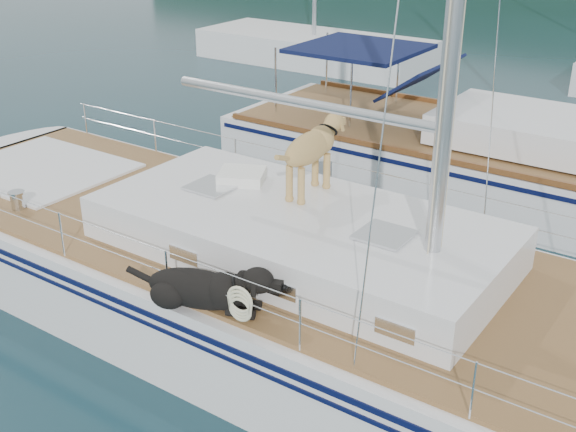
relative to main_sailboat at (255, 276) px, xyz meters
The scene contains 4 objects.
ground 0.69m from the main_sailboat, behind, with size 120.00×120.00×0.00m, color black.
main_sailboat is the anchor object (origin of this frame).
neighbor_sailboat 6.32m from the main_sailboat, 77.62° to the left, with size 11.00×3.50×13.30m.
bg_boat_west 16.18m from the main_sailboat, 120.04° to the left, with size 8.00×3.00×11.65m.
Camera 1 is at (5.35, -6.80, 5.49)m, focal length 45.00 mm.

